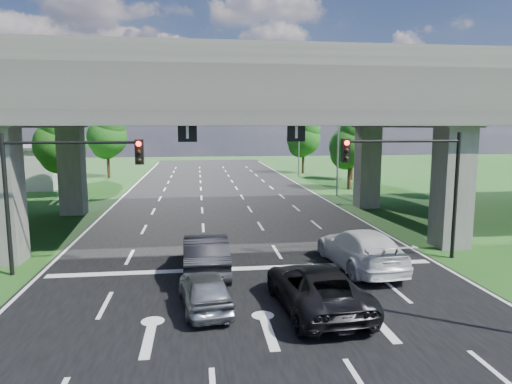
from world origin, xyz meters
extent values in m
plane|color=#1F4F19|center=(0.00, 0.00, 0.00)|extent=(160.00, 160.00, 0.00)
cube|color=black|center=(0.00, 10.00, 0.01)|extent=(18.00, 120.00, 0.03)
cube|color=#393633|center=(0.00, 12.00, 8.00)|extent=(80.00, 15.00, 2.00)
cube|color=#5A5853|center=(0.00, 4.75, 9.50)|extent=(80.00, 0.50, 1.00)
cube|color=#5A5853|center=(0.00, 19.25, 9.50)|extent=(80.00, 0.50, 1.00)
cube|color=#5A5853|center=(-11.00, 6.00, 3.50)|extent=(1.60, 1.60, 7.00)
cube|color=#5A5853|center=(-11.00, 18.00, 3.50)|extent=(1.60, 1.60, 7.00)
cube|color=#5A5853|center=(11.00, 6.00, 3.50)|extent=(1.60, 1.60, 7.00)
cube|color=#5A5853|center=(11.00, 18.00, 3.50)|extent=(1.60, 1.60, 7.00)
cube|color=black|center=(-2.50, 5.00, 6.00)|extent=(0.85, 0.06, 0.85)
cube|color=black|center=(2.50, 5.00, 6.00)|extent=(0.85, 0.06, 0.85)
cylinder|color=black|center=(10.00, 4.00, 3.00)|extent=(0.18, 0.18, 6.00)
cylinder|color=black|center=(7.25, 4.00, 5.60)|extent=(5.50, 0.12, 0.12)
cube|color=black|center=(4.50, 3.82, 5.20)|extent=(0.35, 0.28, 1.05)
sphere|color=#FF0C05|center=(4.50, 3.66, 5.55)|extent=(0.22, 0.22, 0.22)
cylinder|color=black|center=(-10.00, 4.00, 3.00)|extent=(0.18, 0.18, 6.00)
cylinder|color=black|center=(-7.25, 4.00, 5.60)|extent=(5.50, 0.12, 0.12)
cube|color=black|center=(-4.50, 3.82, 5.20)|extent=(0.35, 0.28, 1.05)
sphere|color=#FF0C05|center=(-4.50, 3.66, 5.55)|extent=(0.22, 0.22, 0.22)
cylinder|color=gray|center=(10.50, 24.00, 5.00)|extent=(0.16, 0.16, 10.00)
cylinder|color=gray|center=(9.00, 24.00, 9.70)|extent=(3.00, 0.10, 0.10)
cube|color=gray|center=(7.50, 24.00, 9.60)|extent=(0.60, 0.25, 0.18)
cylinder|color=gray|center=(10.50, 40.00, 5.00)|extent=(0.16, 0.16, 10.00)
cylinder|color=gray|center=(9.00, 40.00, 9.70)|extent=(3.00, 0.10, 0.10)
cube|color=gray|center=(7.50, 40.00, 9.60)|extent=(0.60, 0.25, 0.18)
cylinder|color=black|center=(-14.00, 26.00, 1.65)|extent=(0.36, 0.36, 3.30)
sphere|color=#1A4813|center=(-14.00, 26.00, 4.65)|extent=(4.50, 4.50, 4.50)
sphere|color=#1A4813|center=(-13.60, 25.70, 6.00)|extent=(3.60, 3.60, 3.60)
sphere|color=#1A4813|center=(-14.30, 26.40, 3.75)|extent=(3.30, 3.30, 3.30)
cylinder|color=black|center=(-17.00, 34.00, 1.43)|extent=(0.36, 0.36, 2.86)
sphere|color=#1A4813|center=(-17.00, 34.00, 4.03)|extent=(3.90, 3.90, 3.90)
sphere|color=#1A4813|center=(-16.60, 33.70, 5.20)|extent=(3.12, 3.12, 3.12)
sphere|color=#1A4813|center=(-17.30, 34.40, 3.25)|extent=(2.86, 2.86, 2.86)
cylinder|color=black|center=(-13.00, 42.00, 1.76)|extent=(0.36, 0.36, 3.52)
sphere|color=#1A4813|center=(-13.00, 42.00, 4.96)|extent=(4.80, 4.80, 4.80)
sphere|color=#1A4813|center=(-12.60, 41.70, 6.40)|extent=(3.84, 3.84, 3.84)
sphere|color=#1A4813|center=(-13.30, 42.40, 4.00)|extent=(3.52, 3.52, 3.52)
cylinder|color=black|center=(13.00, 28.00, 1.54)|extent=(0.36, 0.36, 3.08)
sphere|color=#1A4813|center=(13.00, 28.00, 4.34)|extent=(4.20, 4.20, 4.20)
sphere|color=#1A4813|center=(13.40, 27.70, 5.60)|extent=(3.36, 3.36, 3.36)
sphere|color=#1A4813|center=(12.70, 28.40, 3.50)|extent=(3.08, 3.08, 3.08)
cylinder|color=black|center=(16.00, 36.00, 1.43)|extent=(0.36, 0.36, 2.86)
sphere|color=#1A4813|center=(16.00, 36.00, 4.03)|extent=(3.90, 3.90, 3.90)
sphere|color=#1A4813|center=(16.40, 35.70, 5.20)|extent=(3.12, 3.12, 3.12)
sphere|color=#1A4813|center=(15.70, 36.40, 3.25)|extent=(2.86, 2.86, 2.86)
cylinder|color=black|center=(12.00, 44.00, 1.65)|extent=(0.36, 0.36, 3.30)
sphere|color=#1A4813|center=(12.00, 44.00, 4.65)|extent=(4.50, 4.50, 4.50)
sphere|color=#1A4813|center=(12.40, 43.70, 6.00)|extent=(3.60, 3.60, 3.60)
sphere|color=#1A4813|center=(11.70, 44.40, 3.75)|extent=(3.30, 3.30, 3.30)
imported|color=gray|center=(-1.90, -0.74, 0.70)|extent=(2.08, 4.11, 1.34)
imported|color=black|center=(-1.80, 3.00, 0.89)|extent=(1.90, 5.23, 1.72)
imported|color=silver|center=(5.03, 3.00, 0.89)|extent=(2.84, 6.08, 1.72)
imported|color=black|center=(1.89, -1.31, 0.80)|extent=(2.94, 5.71, 1.54)
camera|label=1|loc=(-2.06, -15.90, 6.27)|focal=32.00mm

